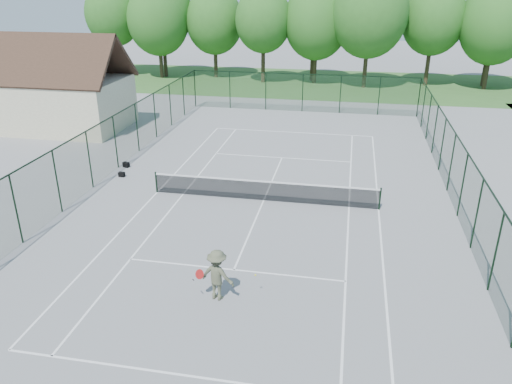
% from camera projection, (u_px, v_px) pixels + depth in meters
% --- Properties ---
extents(ground, '(140.00, 140.00, 0.00)m').
position_uv_depth(ground, '(264.00, 200.00, 24.36)').
color(ground, gray).
rests_on(ground, ground).
extents(grass_far, '(80.00, 16.00, 0.01)m').
position_uv_depth(grass_far, '(314.00, 83.00, 51.42)').
color(grass_far, '#3D6C2E').
rests_on(grass_far, ground).
extents(court_lines, '(11.05, 23.85, 0.01)m').
position_uv_depth(court_lines, '(264.00, 200.00, 24.36)').
color(court_lines, white).
rests_on(court_lines, ground).
extents(tennis_net, '(11.08, 0.08, 1.10)m').
position_uv_depth(tennis_net, '(264.00, 190.00, 24.13)').
color(tennis_net, black).
rests_on(tennis_net, ground).
extents(fence_enclosure, '(18.05, 36.05, 3.02)m').
position_uv_depth(fence_enclosure, '(264.00, 171.00, 23.74)').
color(fence_enclosure, '#193D20').
rests_on(fence_enclosure, ground).
extents(utility_building, '(8.60, 6.27, 6.63)m').
position_uv_depth(utility_building, '(64.00, 85.00, 34.89)').
color(utility_building, beige).
rests_on(utility_building, ground).
extents(tree_line_far, '(39.40, 6.40, 9.70)m').
position_uv_depth(tree_line_far, '(317.00, 22.00, 49.05)').
color(tree_line_far, '#3B2F1E').
rests_on(tree_line_far, ground).
extents(sports_bag_a, '(0.42, 0.33, 0.30)m').
position_uv_depth(sports_bag_a, '(126.00, 165.00, 28.59)').
color(sports_bag_a, black).
rests_on(sports_bag_a, ground).
extents(sports_bag_b, '(0.35, 0.24, 0.26)m').
position_uv_depth(sports_bag_b, '(122.00, 174.00, 27.22)').
color(sports_bag_b, black).
rests_on(sports_bag_b, ground).
extents(tennis_player, '(2.13, 0.94, 1.82)m').
position_uv_depth(tennis_player, '(217.00, 275.00, 16.61)').
color(tennis_player, '#555940').
rests_on(tennis_player, ground).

